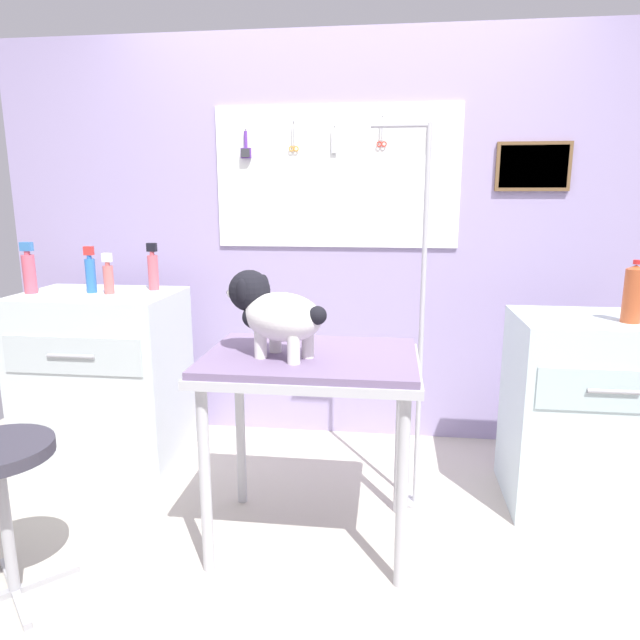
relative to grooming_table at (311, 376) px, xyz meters
name	(u,v)px	position (x,y,z in m)	size (l,w,h in m)	color
ground	(311,562)	(0.02, -0.13, -0.74)	(4.40, 4.00, 0.04)	#B4AC9E
rear_wall_panel	(342,241)	(0.02, 1.15, 0.45)	(4.00, 0.11, 2.30)	#9F8FBD
grooming_table	(311,376)	(0.00, 0.00, 0.00)	(0.85, 0.63, 0.81)	#B7B7BC
grooming_arm	(419,339)	(0.44, 0.33, 0.08)	(0.29, 0.11, 1.71)	#B7B7BC
dog	(273,312)	(-0.14, -0.05, 0.27)	(0.44, 0.32, 0.33)	white
counter_left	(104,378)	(-1.21, 0.61, -0.25)	(0.80, 0.58, 0.92)	silver
cabinet_right	(586,412)	(1.21, 0.45, -0.27)	(0.68, 0.54, 0.89)	silver
pump_bottle_white	(108,277)	(-1.13, 0.60, 0.30)	(0.05, 0.05, 0.21)	#CE625F
spray_bottle_tall	(91,273)	(-1.24, 0.62, 0.31)	(0.05, 0.05, 0.24)	blue
detangler_spray	(29,271)	(-1.55, 0.56, 0.32)	(0.06, 0.06, 0.26)	#D65367
conditioner_bottle	(153,270)	(-0.96, 0.75, 0.32)	(0.05, 0.05, 0.25)	#D95864
soda_bottle	(633,294)	(1.32, 0.36, 0.30)	(0.08, 0.08, 0.27)	#B74F29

